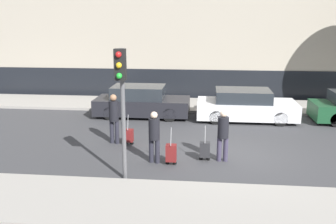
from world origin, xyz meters
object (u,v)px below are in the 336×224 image
object	(u,v)px
pedestrian_center	(154,134)
trolley_center	(171,153)
parked_car_0	(141,102)
pedestrian_right	(223,133)
trolley_left	(129,136)
trolley_right	(205,150)
pedestrian_left	(114,116)
parked_car_1	(245,106)
traffic_light	(121,89)

from	to	relation	value
pedestrian_center	trolley_center	bearing A→B (deg)	179.94
parked_car_0	pedestrian_right	size ratio (longest dim) A/B	2.60
trolley_left	trolley_right	world-z (taller)	trolley_right
parked_car_0	trolley_center	size ratio (longest dim) A/B	3.59
parked_car_0	pedestrian_left	xyz separation A→B (m)	(-0.29, -3.95, 0.37)
parked_car_0	pedestrian_center	xyz separation A→B (m)	(1.39, -5.66, 0.26)
pedestrian_right	pedestrian_left	bearing A→B (deg)	159.38
trolley_left	trolley_center	distance (m)	2.41
parked_car_0	trolley_center	bearing A→B (deg)	-71.64
pedestrian_center	parked_car_1	bearing A→B (deg)	-107.32
parked_car_0	pedestrian_center	size ratio (longest dim) A/B	2.61
pedestrian_center	traffic_light	bearing A→B (deg)	79.07
traffic_light	parked_car_1	bearing A→B (deg)	60.32
parked_car_0	trolley_right	size ratio (longest dim) A/B	3.74
pedestrian_center	pedestrian_right	xyz separation A→B (m)	(2.10, 0.36, 0.00)
parked_car_0	trolley_left	xyz separation A→B (m)	(0.24, -4.06, -0.32)
pedestrian_center	trolley_right	world-z (taller)	pedestrian_center
parked_car_0	trolley_center	xyz separation A→B (m)	(1.92, -5.79, -0.28)
parked_car_0	parked_car_1	world-z (taller)	parked_car_0
trolley_center	pedestrian_right	world-z (taller)	pedestrian_right
pedestrian_right	trolley_center	bearing A→B (deg)	-163.63
trolley_center	trolley_right	world-z (taller)	trolley_center
traffic_light	trolley_right	bearing A→B (deg)	38.75
parked_car_1	trolley_center	bearing A→B (deg)	-116.11
pedestrian_left	traffic_light	size ratio (longest dim) A/B	0.50
parked_car_1	traffic_light	xyz separation A→B (m)	(-3.94, -6.91, 1.94)
trolley_left	pedestrian_center	xyz separation A→B (m)	(1.14, -1.60, 0.58)
parked_car_0	pedestrian_left	bearing A→B (deg)	-94.27
trolley_left	traffic_light	distance (m)	3.79
trolley_center	trolley_left	bearing A→B (deg)	134.16
parked_car_0	trolley_center	world-z (taller)	parked_car_0
pedestrian_left	trolley_center	size ratio (longest dim) A/B	1.51
pedestrian_center	pedestrian_right	world-z (taller)	pedestrian_right
parked_car_0	trolley_left	world-z (taller)	parked_car_0
parked_car_1	pedestrian_right	size ratio (longest dim) A/B	2.62
pedestrian_left	trolley_right	world-z (taller)	pedestrian_left
trolley_left	parked_car_0	bearing A→B (deg)	93.43
trolley_left	trolley_right	xyz separation A→B (m)	(2.70, -1.25, 0.02)
trolley_right	pedestrian_right	bearing A→B (deg)	1.00
parked_car_1	trolley_center	distance (m)	6.26
pedestrian_left	pedestrian_center	xyz separation A→B (m)	(1.68, -1.71, -0.10)
traffic_light	parked_car_0	bearing A→B (deg)	95.97
trolley_center	parked_car_0	bearing A→B (deg)	108.36
trolley_left	pedestrian_right	distance (m)	3.52
parked_car_0	trolley_right	world-z (taller)	parked_car_0
parked_car_1	pedestrian_center	xyz separation A→B (m)	(-3.29, -5.49, 0.28)
pedestrian_center	traffic_light	world-z (taller)	traffic_light
trolley_left	pedestrian_left	bearing A→B (deg)	168.03
trolley_center	trolley_right	bearing A→B (deg)	25.20
trolley_right	trolley_left	bearing A→B (deg)	155.14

